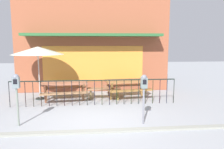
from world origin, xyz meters
TOP-DOWN VIEW (x-y plane):
  - ground at (0.00, 0.00)m, footprint 40.00×40.00m
  - pub_storefront at (0.00, 4.25)m, footprint 7.36×1.37m
  - patio_fence_front at (0.00, 1.65)m, footprint 6.20×0.04m
  - picnic_table_left at (-1.20, 2.38)m, footprint 1.95×1.57m
  - picnic_table_right at (1.39, 2.61)m, footprint 1.95×1.57m
  - patio_umbrella at (-2.27, 2.74)m, footprint 2.10×2.10m
  - patio_bench at (0.40, 2.42)m, footprint 1.43×0.48m
  - parking_meter_near at (1.38, -0.39)m, footprint 0.18×0.17m
  - parking_meter_far at (-2.17, -0.22)m, footprint 0.18×0.17m
  - curb_edge at (0.00, -0.88)m, footprint 10.30×0.20m

SIDE VIEW (x-z plane):
  - ground at x=0.00m, z-range 0.00..0.00m
  - curb_edge at x=0.00m, z-range -0.06..0.06m
  - patio_bench at x=0.40m, z-range 0.11..0.59m
  - picnic_table_left at x=-1.20m, z-range 0.21..1.01m
  - picnic_table_right at x=1.39m, z-range 0.21..1.01m
  - patio_fence_front at x=0.00m, z-range 0.18..1.14m
  - parking_meter_near at x=1.38m, z-range 0.39..1.84m
  - parking_meter_far at x=-2.17m, z-range 0.40..1.89m
  - patio_umbrella at x=-2.27m, z-range 0.92..3.12m
  - pub_storefront at x=0.00m, z-range 0.00..4.72m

